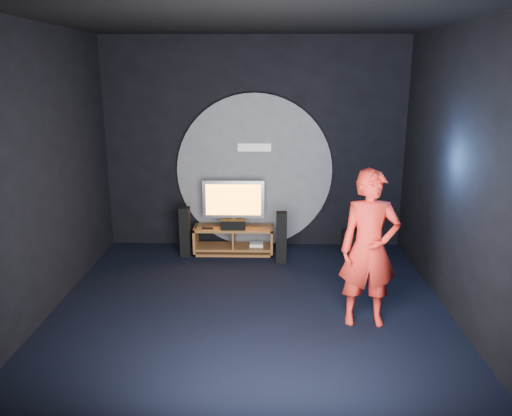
{
  "coord_description": "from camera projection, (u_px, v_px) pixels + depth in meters",
  "views": [
    {
      "loc": [
        0.2,
        -5.8,
        2.92
      ],
      "look_at": [
        0.06,
        1.05,
        1.05
      ],
      "focal_mm": 35.0,
      "sensor_mm": 36.0,
      "label": 1
    }
  ],
  "objects": [
    {
      "name": "left_wall",
      "position": [
        41.0,
        174.0,
        5.96
      ],
      "size": [
        0.04,
        5.0,
        3.5
      ],
      "primitive_type": "cube",
      "color": "black",
      "rests_on": "ground"
    },
    {
      "name": "wall_disc_panel",
      "position": [
        254.0,
        172.0,
        8.38
      ],
      "size": [
        2.6,
        0.11,
        2.6
      ],
      "color": "#515156",
      "rests_on": "ground"
    },
    {
      "name": "subwoofer",
      "position": [
        352.0,
        242.0,
        8.31
      ],
      "size": [
        0.33,
        0.33,
        0.36
      ],
      "primitive_type": "cube",
      "color": "black",
      "rests_on": "ground"
    },
    {
      "name": "tower_speaker_right",
      "position": [
        281.0,
        237.0,
        7.84
      ],
      "size": [
        0.16,
        0.18,
        0.82
      ],
      "primitive_type": "cube",
      "color": "black",
      "rests_on": "ground"
    },
    {
      "name": "remote",
      "position": [
        208.0,
        228.0,
        8.12
      ],
      "size": [
        0.18,
        0.05,
        0.02
      ],
      "primitive_type": "cube",
      "color": "black",
      "rests_on": "media_console"
    },
    {
      "name": "ceiling",
      "position": [
        249.0,
        17.0,
        5.44
      ],
      "size": [
        5.0,
        5.0,
        0.01
      ],
      "primitive_type": "cube",
      "color": "black",
      "rests_on": "back_wall"
    },
    {
      "name": "center_speaker",
      "position": [
        233.0,
        224.0,
        8.11
      ],
      "size": [
        0.4,
        0.15,
        0.15
      ],
      "primitive_type": "cube",
      "color": "black",
      "rests_on": "media_console"
    },
    {
      "name": "right_wall",
      "position": [
        462.0,
        175.0,
        5.85
      ],
      "size": [
        0.04,
        5.0,
        3.5
      ],
      "primitive_type": "cube",
      "color": "black",
      "rests_on": "ground"
    },
    {
      "name": "player",
      "position": [
        369.0,
        249.0,
        5.79
      ],
      "size": [
        0.69,
        0.46,
        1.88
      ],
      "primitive_type": "imported",
      "rotation": [
        0.0,
        0.0,
        -0.02
      ],
      "color": "red",
      "rests_on": "ground"
    },
    {
      "name": "tv",
      "position": [
        233.0,
        201.0,
        8.19
      ],
      "size": [
        1.01,
        0.22,
        0.77
      ],
      "color": "#A6A5AC",
      "rests_on": "media_console"
    },
    {
      "name": "tower_speaker_left",
      "position": [
        185.0,
        232.0,
        8.11
      ],
      "size": [
        0.16,
        0.18,
        0.82
      ],
      "primitive_type": "cube",
      "color": "black",
      "rests_on": "ground"
    },
    {
      "name": "back_wall",
      "position": [
        254.0,
        145.0,
        8.32
      ],
      "size": [
        5.0,
        0.04,
        3.5
      ],
      "primitive_type": "cube",
      "color": "black",
      "rests_on": "ground"
    },
    {
      "name": "media_console",
      "position": [
        234.0,
        241.0,
        8.3
      ],
      "size": [
        1.3,
        0.45,
        0.45
      ],
      "color": "brown",
      "rests_on": "ground"
    },
    {
      "name": "floor",
      "position": [
        250.0,
        309.0,
        6.37
      ],
      "size": [
        5.0,
        5.0,
        0.0
      ],
      "primitive_type": "plane",
      "color": "black",
      "rests_on": "ground"
    },
    {
      "name": "front_wall",
      "position": [
        237.0,
        245.0,
        3.49
      ],
      "size": [
        5.0,
        0.04,
        3.5
      ],
      "primitive_type": "cube",
      "color": "black",
      "rests_on": "ground"
    }
  ]
}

